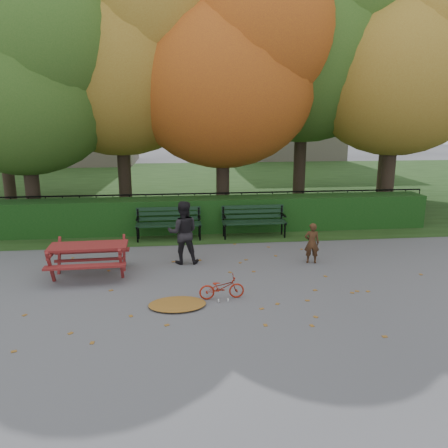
{
  "coord_description": "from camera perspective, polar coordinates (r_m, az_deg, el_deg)",
  "views": [
    {
      "loc": [
        -1.13,
        -8.22,
        3.31
      ],
      "look_at": [
        -0.04,
        1.19,
        1.0
      ],
      "focal_mm": 35.0,
      "sensor_mm": 36.0,
      "label": 1
    }
  ],
  "objects": [
    {
      "name": "bicycle",
      "position": [
        8.24,
        -0.3,
        -8.28
      ],
      "size": [
        0.86,
        0.33,
        0.45
      ],
      "primitive_type": "imported",
      "rotation": [
        0.0,
        0.0,
        1.61
      ],
      "color": "#9A1F0E",
      "rests_on": "ground"
    },
    {
      "name": "tree_f",
      "position": [
        18.61,
        -27.05,
        19.64
      ],
      "size": [
        6.93,
        6.6,
        9.19
      ],
      "color": "black",
      "rests_on": "ground"
    },
    {
      "name": "child",
      "position": [
        10.35,
        11.4,
        -2.45
      ],
      "size": [
        0.39,
        0.29,
        0.96
      ],
      "primitive_type": "imported",
      "rotation": [
        0.0,
        0.0,
        2.95
      ],
      "color": "#3F2414",
      "rests_on": "ground"
    },
    {
      "name": "tree_e",
      "position": [
        16.04,
        23.27,
        19.0
      ],
      "size": [
        6.09,
        5.8,
        8.16
      ],
      "color": "black",
      "rests_on": "ground"
    },
    {
      "name": "adult",
      "position": [
        10.11,
        -5.37,
        -1.1
      ],
      "size": [
        0.73,
        0.58,
        1.47
      ],
      "primitive_type": "imported",
      "rotation": [
        0.0,
        0.0,
        3.11
      ],
      "color": "black",
      "rests_on": "ground"
    },
    {
      "name": "hedge",
      "position": [
        13.07,
        -1.5,
        1.28
      ],
      "size": [
        13.0,
        0.9,
        1.0
      ],
      "primitive_type": "cube",
      "color": "black",
      "rests_on": "ground"
    },
    {
      "name": "ground",
      "position": [
        8.93,
        1.13,
        -8.05
      ],
      "size": [
        90.0,
        90.0,
        0.0
      ],
      "primitive_type": "plane",
      "color": "slate",
      "rests_on": "ground"
    },
    {
      "name": "tree_d",
      "position": [
        16.45,
        12.17,
        22.76
      ],
      "size": [
        7.14,
        6.8,
        9.58
      ],
      "color": "black",
      "rests_on": "ground"
    },
    {
      "name": "building_left",
      "position": [
        35.36,
        -20.67,
        19.67
      ],
      "size": [
        10.0,
        7.0,
        15.0
      ],
      "primitive_type": "cube",
      "color": "tan",
      "rests_on": "ground"
    },
    {
      "name": "tree_g",
      "position": [
        20.42,
        22.26,
        18.53
      ],
      "size": [
        6.3,
        6.0,
        8.55
      ],
      "color": "black",
      "rests_on": "ground"
    },
    {
      "name": "bench_left",
      "position": [
        12.24,
        -7.24,
        0.41
      ],
      "size": [
        1.8,
        0.57,
        0.88
      ],
      "color": "black",
      "rests_on": "ground"
    },
    {
      "name": "bench_right",
      "position": [
        12.44,
        3.88,
        0.71
      ],
      "size": [
        1.8,
        0.57,
        0.88
      ],
      "color": "black",
      "rests_on": "ground"
    },
    {
      "name": "leaf_scatter",
      "position": [
        9.2,
        0.88,
        -7.33
      ],
      "size": [
        9.0,
        5.7,
        0.01
      ],
      "primitive_type": null,
      "color": "brown",
      "rests_on": "ground"
    },
    {
      "name": "leaf_pile",
      "position": [
        8.05,
        -6.13,
        -10.36
      ],
      "size": [
        1.12,
        0.84,
        0.07
      ],
      "primitive_type": "ellipsoid",
      "rotation": [
        0.0,
        0.0,
        -0.12
      ],
      "color": "brown",
      "rests_on": "ground"
    },
    {
      "name": "iron_fence",
      "position": [
        13.84,
        -1.8,
        2.14
      ],
      "size": [
        14.0,
        0.04,
        1.02
      ],
      "color": "black",
      "rests_on": "ground"
    },
    {
      "name": "building_right",
      "position": [
        37.44,
        7.9,
        17.69
      ],
      "size": [
        9.0,
        6.0,
        12.0
      ],
      "primitive_type": "cube",
      "color": "tan",
      "rests_on": "ground"
    },
    {
      "name": "tree_a",
      "position": [
        14.43,
        -24.08,
        17.38
      ],
      "size": [
        5.88,
        5.6,
        7.48
      ],
      "color": "black",
      "rests_on": "ground"
    },
    {
      "name": "tree_c",
      "position": [
        14.39,
        1.35,
        19.74
      ],
      "size": [
        6.3,
        6.0,
        8.0
      ],
      "color": "black",
      "rests_on": "ground"
    },
    {
      "name": "tree_b",
      "position": [
        15.16,
        -12.37,
        21.34
      ],
      "size": [
        6.72,
        6.4,
        8.79
      ],
      "color": "black",
      "rests_on": "ground"
    },
    {
      "name": "picnic_table",
      "position": [
        9.73,
        -17.26,
        -3.49
      ],
      "size": [
        1.65,
        1.35,
        0.79
      ],
      "rotation": [
        0.0,
        0.0,
        0.03
      ],
      "color": "maroon",
      "rests_on": "ground"
    },
    {
      "name": "grass_strip",
      "position": [
        22.49,
        -3.67,
        5.21
      ],
      "size": [
        90.0,
        90.0,
        0.0
      ],
      "primitive_type": "plane",
      "color": "#193210",
      "rests_on": "ground"
    }
  ]
}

